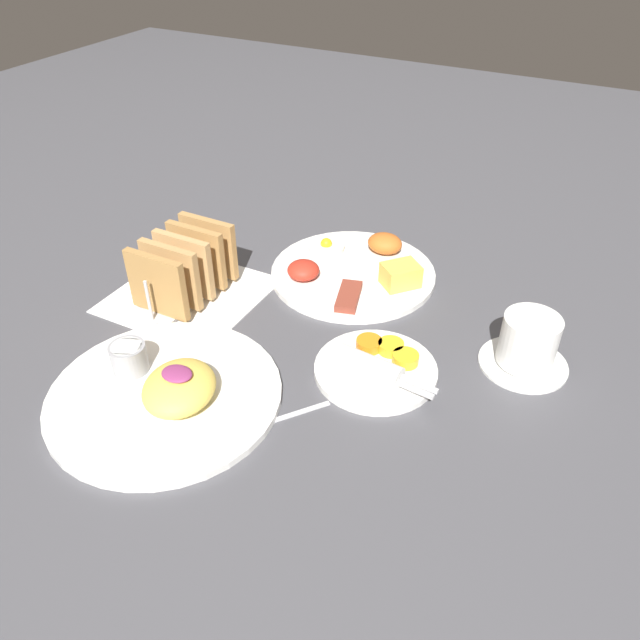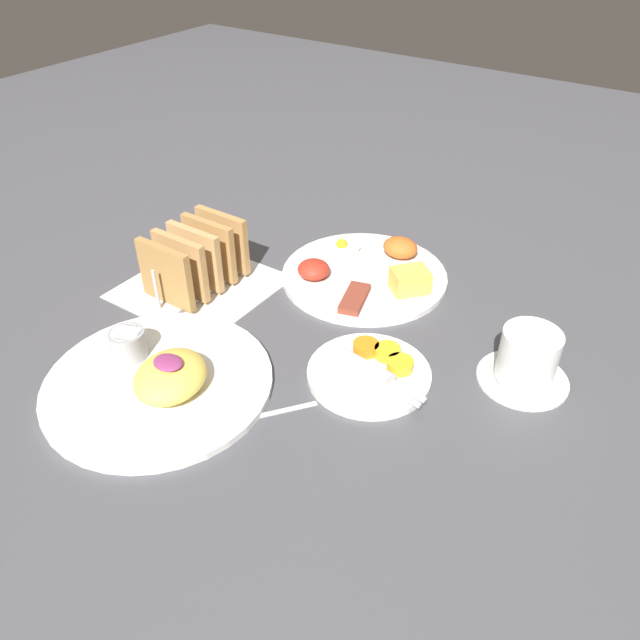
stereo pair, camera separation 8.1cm
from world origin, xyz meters
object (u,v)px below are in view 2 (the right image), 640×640
plate_foreground (159,378)px  coffee_cup (527,359)px  plate_breakfast (367,272)px  plate_condiments (369,371)px  toast_rack (196,260)px

plate_foreground → coffee_cup: (0.39, 0.28, 0.02)m
plate_breakfast → coffee_cup: bearing=-18.2°
plate_foreground → plate_condiments: bearing=37.8°
plate_condiments → toast_rack: (-0.34, 0.03, 0.04)m
plate_condiments → plate_foreground: (-0.22, -0.17, 0.00)m
plate_breakfast → plate_condiments: bearing=-58.4°
toast_rack → coffee_cup: (0.51, 0.08, -0.02)m
toast_rack → coffee_cup: 0.51m
plate_foreground → coffee_cup: coffee_cup is taller
plate_breakfast → plate_foreground: plate_foreground is taller
plate_condiments → coffee_cup: 0.20m
plate_condiments → toast_rack: toast_rack is taller
plate_foreground → toast_rack: 0.24m
toast_rack → coffee_cup: bearing=8.6°
coffee_cup → plate_condiments: bearing=-147.4°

